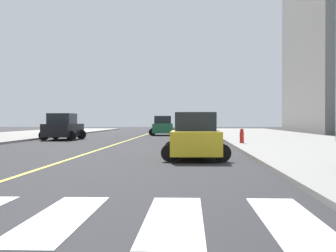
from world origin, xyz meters
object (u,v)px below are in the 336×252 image
car_green_second (163,126)px  car_black_fifth (63,127)px  car_yellow_third (195,137)px  car_red_fourth (197,129)px  fire_hydrant (242,136)px

car_green_second → car_black_fifth: size_ratio=0.95×
car_yellow_third → car_black_fifth: size_ratio=0.88×
car_red_fourth → car_black_fifth: (-10.49, 2.01, 0.06)m
car_red_fourth → car_yellow_third: bearing=90.0°
car_red_fourth → car_black_fifth: car_black_fifth is taller
fire_hydrant → car_yellow_third: bearing=-105.4°
car_yellow_third → car_black_fifth: bearing=-62.1°
car_green_second → car_black_fifth: bearing=56.6°
car_red_fourth → car_black_fifth: 10.69m
car_black_fifth → car_green_second: bearing=61.8°
car_red_fourth → fire_hydrant: 6.63m
car_yellow_third → car_red_fourth: bearing=-91.6°
car_green_second → car_red_fourth: 14.44m
car_green_second → fire_hydrant: car_green_second is taller
car_green_second → fire_hydrant: bearing=103.8°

